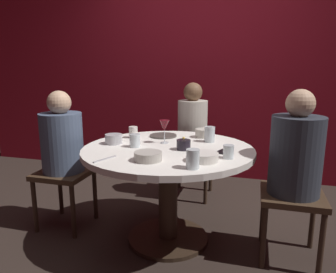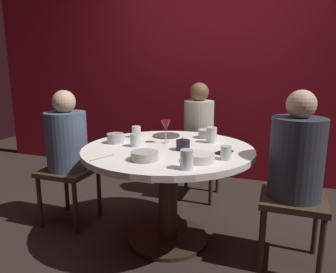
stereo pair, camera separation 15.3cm
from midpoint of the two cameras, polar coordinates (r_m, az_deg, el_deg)
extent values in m
plane|color=#2D231E|center=(2.53, -1.82, -18.04)|extent=(8.00, 8.00, 0.00)
cube|color=maroon|center=(3.75, 5.59, 12.56)|extent=(6.00, 0.10, 2.60)
cylinder|color=white|center=(2.26, -1.94, -2.49)|extent=(1.22, 1.22, 0.04)
cylinder|color=#332319|center=(2.38, -1.88, -10.93)|extent=(0.14, 0.14, 0.68)
cylinder|color=#2D2116|center=(2.52, -1.82, -17.75)|extent=(0.60, 0.60, 0.03)
cube|color=#3F2D1E|center=(2.71, -19.75, -6.23)|extent=(0.40, 0.40, 0.04)
cylinder|color=#475670|center=(2.65, -20.15, -1.03)|extent=(0.32, 0.32, 0.47)
sphere|color=tan|center=(2.60, -20.66, 5.75)|extent=(0.18, 0.18, 0.18)
cylinder|color=#332319|center=(2.77, -24.39, -11.44)|extent=(0.04, 0.04, 0.43)
cylinder|color=#332319|center=(2.58, -18.41, -12.76)|extent=(0.04, 0.04, 0.43)
cylinder|color=#332319|center=(3.01, -20.23, -9.16)|extent=(0.04, 0.04, 0.43)
cylinder|color=#332319|center=(2.84, -14.56, -10.13)|extent=(0.04, 0.04, 0.43)
cube|color=#3F2D1E|center=(3.15, 2.96, -2.95)|extent=(0.40, 0.40, 0.04)
cylinder|color=beige|center=(3.09, 3.01, 1.87)|extent=(0.29, 0.29, 0.50)
sphere|color=brown|center=(3.05, 3.08, 8.00)|extent=(0.18, 0.18, 0.18)
cylinder|color=#332319|center=(3.42, 0.75, -5.84)|extent=(0.04, 0.04, 0.43)
cylinder|color=#332319|center=(3.11, -0.87, -7.71)|extent=(0.04, 0.04, 0.43)
cylinder|color=#332319|center=(3.35, 6.41, -6.29)|extent=(0.04, 0.04, 0.43)
cylinder|color=#332319|center=(3.04, 5.36, -8.27)|extent=(0.04, 0.04, 0.43)
cube|color=#3F2D1E|center=(2.25, 19.66, -10.06)|extent=(0.40, 0.40, 0.04)
cylinder|color=#2D333D|center=(2.16, 20.18, -3.28)|extent=(0.33, 0.33, 0.51)
sphere|color=tan|center=(2.10, 20.86, 5.58)|extent=(0.18, 0.18, 0.18)
cylinder|color=#332319|center=(2.52, 22.98, -13.73)|extent=(0.04, 0.04, 0.43)
cylinder|color=#332319|center=(2.49, 15.00, -13.42)|extent=(0.04, 0.04, 0.43)
cylinder|color=#332319|center=(2.22, 24.08, -17.50)|extent=(0.04, 0.04, 0.43)
cylinder|color=#332319|center=(2.19, 14.85, -17.21)|extent=(0.04, 0.04, 0.43)
cylinder|color=black|center=(2.19, 0.83, -1.51)|extent=(0.10, 0.10, 0.07)
sphere|color=#F9D159|center=(2.18, 0.83, -0.31)|extent=(0.02, 0.02, 0.02)
cylinder|color=silver|center=(2.38, -2.48, -1.15)|extent=(0.06, 0.06, 0.01)
cylinder|color=silver|center=(2.37, -2.49, -0.02)|extent=(0.01, 0.01, 0.09)
cone|color=maroon|center=(2.36, -2.51, 2.00)|extent=(0.08, 0.08, 0.08)
cylinder|color=#4C4742|center=(2.61, -2.55, 0.14)|extent=(0.22, 0.22, 0.01)
cube|color=black|center=(2.16, 8.12, -2.66)|extent=(0.12, 0.16, 0.01)
cylinder|color=#B7B7BC|center=(2.41, -11.51, -0.44)|extent=(0.13, 0.13, 0.07)
cylinder|color=beige|center=(2.58, 4.67, 0.59)|extent=(0.13, 0.13, 0.07)
cylinder|color=#B2ADA3|center=(1.94, -5.87, -3.57)|extent=(0.17, 0.17, 0.05)
cylinder|color=silver|center=(1.93, 4.16, -3.71)|extent=(0.18, 0.18, 0.05)
cylinder|color=silver|center=(2.28, -7.90, -0.74)|extent=(0.08, 0.08, 0.09)
cylinder|color=silver|center=(2.00, 8.70, -2.75)|extent=(0.07, 0.07, 0.09)
cylinder|color=silver|center=(2.42, 5.72, 0.39)|extent=(0.08, 0.08, 0.12)
cylinder|color=silver|center=(1.77, 2.03, -4.09)|extent=(0.08, 0.08, 0.11)
cylinder|color=silver|center=(2.58, -7.97, 0.76)|extent=(0.07, 0.07, 0.09)
cube|color=#B7B7BC|center=(2.01, -13.47, -4.02)|extent=(0.08, 0.17, 0.01)
camera|label=1|loc=(0.08, -91.96, -0.43)|focal=33.82mm
camera|label=2|loc=(0.08, 88.04, 0.43)|focal=33.82mm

